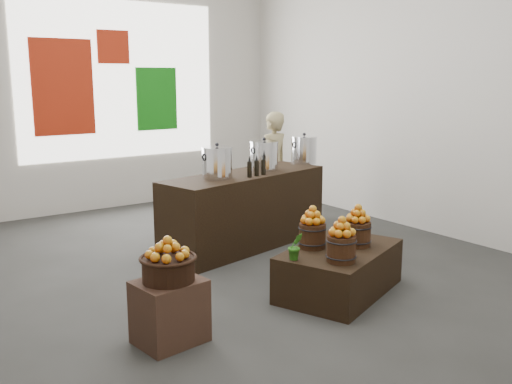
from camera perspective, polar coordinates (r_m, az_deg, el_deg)
ground at (r=6.37m, az=-3.07°, el=-7.35°), size 7.00×7.00×0.00m
back_wall at (r=9.18m, az=-15.20°, el=10.73°), size 6.00×0.04×4.00m
back_opening at (r=9.27m, az=-13.39°, el=10.82°), size 3.20×0.02×2.40m
deco_red_left at (r=8.96m, az=-18.75°, el=9.89°), size 0.90×0.04×1.40m
deco_green_right at (r=9.51m, az=-9.90°, el=9.16°), size 0.70×0.04×1.00m
deco_red_upper at (r=9.24m, az=-14.11°, el=13.90°), size 0.50×0.04×0.50m
crate at (r=4.59m, az=-8.63°, el=-11.73°), size 0.55×0.47×0.50m
wicker_basket at (r=4.46m, az=-8.76°, el=-7.66°), size 0.40×0.40×0.18m
apples_in_basket at (r=4.41m, az=-8.83°, el=-5.49°), size 0.32×0.32×0.17m
display_table at (r=5.59m, az=8.36°, el=-7.75°), size 1.48×1.19×0.44m
apple_bucket_front_left at (r=5.10m, az=8.51°, el=-5.63°), size 0.26×0.26×0.24m
apples_in_bucket_front_left at (r=5.05m, az=8.58°, el=-3.42°), size 0.19×0.19×0.17m
apple_bucket_front_right at (r=5.60m, az=10.10°, el=-4.15°), size 0.26×0.26×0.24m
apples_in_bucket_front_right at (r=5.55m, az=10.17°, el=-2.12°), size 0.19×0.19×0.17m
apple_bucket_rear at (r=5.48m, az=5.65°, el=-4.36°), size 0.26×0.26×0.24m
apples_in_bucket_rear at (r=5.43m, az=5.69°, el=-2.29°), size 0.19×0.19×0.17m
herb_garnish_right at (r=5.90m, az=9.24°, el=-3.24°), size 0.24×0.22×0.25m
herb_garnish_left at (r=5.11m, az=3.96°, el=-5.43°), size 0.16×0.14×0.25m
counter at (r=6.95m, az=-1.13°, el=-1.83°), size 2.32×1.15×0.91m
stock_pot_left at (r=6.52m, az=-3.91°, el=2.86°), size 0.34×0.34×0.34m
stock_pot_center at (r=7.09m, az=0.82°, el=3.58°), size 0.34×0.34×0.34m
stock_pot_right at (r=7.71m, az=4.82°, el=4.16°), size 0.34×0.34×0.34m
oil_cruets at (r=6.69m, az=0.23°, el=2.71°), size 0.25×0.11×0.25m
shopper at (r=8.30m, az=1.64°, el=2.65°), size 0.63×0.47×1.56m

